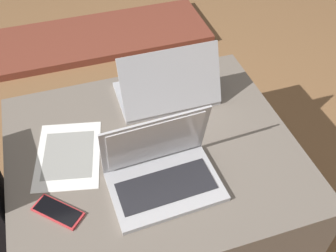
# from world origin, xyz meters

# --- Properties ---
(ground_plane) EXTENTS (14.00, 14.00, 0.00)m
(ground_plane) POSITION_xyz_m (0.00, 0.00, 0.00)
(ground_plane) COLOR olive
(ottoman) EXTENTS (0.98, 0.84, 0.38)m
(ottoman) POSITION_xyz_m (0.00, 0.00, 0.19)
(ottoman) COLOR #3D3832
(ottoman) RESTS_ON ground_plane
(laptop_near) EXTENTS (0.35, 0.24, 0.24)m
(laptop_near) POSITION_xyz_m (-0.01, -0.14, 0.43)
(laptop_near) COLOR #B7B7BC
(laptop_near) RESTS_ON ottoman
(laptop_far) EXTENTS (0.37, 0.24, 0.23)m
(laptop_far) POSITION_xyz_m (0.13, 0.23, 0.43)
(laptop_far) COLOR #B7B7BC
(laptop_far) RESTS_ON ottoman
(cell_phone) EXTENTS (0.15, 0.15, 0.01)m
(cell_phone) POSITION_xyz_m (-0.34, -0.16, 0.39)
(cell_phone) COLOR red
(cell_phone) RESTS_ON ottoman
(paper_sheet) EXTENTS (0.27, 0.33, 0.00)m
(paper_sheet) POSITION_xyz_m (-0.28, 0.06, 0.38)
(paper_sheet) COLOR white
(paper_sheet) RESTS_ON ottoman
(fireplace_hearth) EXTENTS (1.40, 0.50, 0.04)m
(fireplace_hearth) POSITION_xyz_m (0.00, 1.30, 0.02)
(fireplace_hearth) COLOR brown
(fireplace_hearth) RESTS_ON ground_plane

